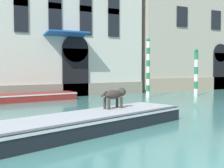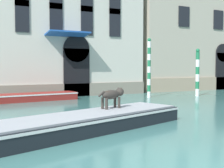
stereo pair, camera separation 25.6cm
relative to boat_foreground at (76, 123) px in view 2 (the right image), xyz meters
name	(u,v)px [view 2 (the right image)]	position (x,y,z in m)	size (l,w,h in m)	color
ground_plane	(207,167)	(1.24, -4.64, -0.32)	(120.00, 120.00, 0.00)	#427A75
palazzo_left	(44,11)	(3.04, 14.73, 6.23)	(14.55, 7.40, 13.11)	beige
palazzo_right	(196,0)	(18.56, 14.74, 8.59)	(15.32, 6.13, 17.84)	#B2A893
boat_foreground	(76,123)	(0.00, 0.00, 0.00)	(9.16, 4.55, 0.59)	black
dog_on_deck	(113,95)	(1.82, 0.88, 0.79)	(1.18, 0.51, 0.79)	#332D28
boat_moored_near_palazzo	(37,97)	(1.23, 10.24, -0.06)	(5.25, 1.92, 0.49)	maroon
mooring_pole_0	(149,68)	(8.68, 8.50, 1.78)	(0.25, 0.25, 4.15)	white
mooring_pole_1	(197,72)	(12.47, 7.78, 1.45)	(0.28, 0.28, 3.49)	white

